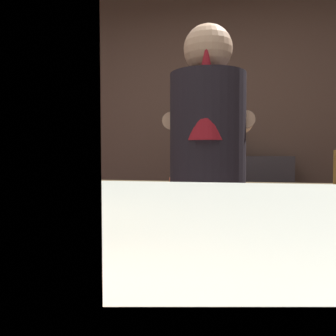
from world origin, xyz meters
name	(u,v)px	position (x,y,z in m)	size (l,w,h in m)	color
wall_back	(211,127)	(0.00, 2.20, 1.35)	(5.20, 0.10, 2.70)	brown
prep_counter	(248,266)	(0.35, 0.79, 0.45)	(2.10, 0.60, 0.91)	brown
back_shelf	(244,218)	(0.32, 1.92, 0.54)	(0.80, 0.36, 1.07)	#3B343C
bartender	(207,182)	(0.16, 0.33, 0.96)	(0.43, 0.52, 1.67)	#262535
mixing_bowl	(184,182)	(-0.01, 0.73, 0.93)	(0.16, 0.16, 0.05)	#D2593D
chefs_knife	(266,186)	(0.44, 0.74, 0.91)	(0.24, 0.03, 0.01)	silver
bottle_hot_sauce	(210,147)	(0.02, 1.92, 1.16)	(0.07, 0.07, 0.21)	#3C5A9F
bottle_soy	(235,146)	(0.24, 1.93, 1.16)	(0.08, 0.08, 0.23)	#2E4F8F
bottle_olive_oil	(224,145)	(0.15, 1.90, 1.17)	(0.07, 0.07, 0.25)	black
bottle_vinegar	(221,148)	(0.11, 2.02, 1.14)	(0.05, 0.05, 0.18)	#2A528F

